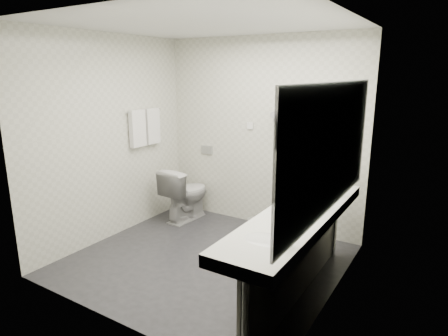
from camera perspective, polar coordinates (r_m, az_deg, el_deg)
The scene contains 31 objects.
floor at distance 4.43m, azimuth -2.75°, elevation -13.46°, with size 2.80×2.80×0.00m, color #252529.
ceiling at distance 3.95m, azimuth -3.20°, elevation 20.66°, with size 2.80×2.80×0.00m, color silver.
wall_back at distance 5.11m, azimuth 5.41°, elevation 5.05°, with size 2.80×2.80×0.00m, color beige.
wall_front at distance 3.06m, azimuth -16.98°, elevation -1.59°, with size 2.80×2.80×0.00m, color beige.
wall_left at distance 4.93m, azimuth -16.48°, elevation 4.21°, with size 2.60×2.60×0.00m, color beige.
wall_right at distance 3.42m, azimuth 16.67°, elevation 0.05°, with size 2.60×2.60×0.00m, color beige.
vanity_counter at distance 3.45m, azimuth 10.82°, elevation -7.31°, with size 0.55×2.20×0.10m, color silver.
vanity_panel at distance 3.62m, azimuth 10.88°, elevation -13.66°, with size 0.03×2.15×0.75m, color gray.
vanity_post_near at distance 2.80m, azimuth 3.10°, elevation -22.52°, with size 0.06×0.06×0.75m, color silver.
vanity_post_far at distance 4.52m, azimuth 16.09°, elevation -8.21°, with size 0.06×0.06×0.75m, color silver.
mirror at distance 3.20m, azimuth 15.69°, elevation 2.83°, with size 0.02×2.20×1.05m, color #B2BCC6.
basin_near at distance 2.89m, azimuth 6.06°, elevation -10.76°, with size 0.40×0.31×0.05m, color silver.
basin_far at distance 4.02m, azimuth 14.22°, elevation -3.87°, with size 0.40×0.31×0.05m, color silver.
faucet_near at distance 2.78m, azimuth 9.77°, elevation -9.87°, with size 0.04×0.04×0.15m, color silver.
faucet_far at distance 3.95m, azimuth 16.99°, elevation -3.04°, with size 0.04×0.04×0.15m, color silver.
soap_bottle_a at distance 3.48m, azimuth 13.16°, elevation -5.48°, with size 0.05×0.05×0.10m, color silver.
soap_bottle_b at distance 3.56m, azimuth 12.59°, elevation -5.02°, with size 0.08×0.08×0.10m, color silver.
glass_left at distance 3.55m, azimuth 14.73°, elevation -5.21°, with size 0.06×0.06×0.10m, color silver.
glass_right at distance 3.71m, azimuth 14.45°, elevation -4.17°, with size 0.07×0.07×0.12m, color silver.
toilet at distance 5.46m, azimuth -5.67°, elevation -3.78°, with size 0.42×0.75×0.76m, color silver.
flush_plate at distance 5.58m, azimuth -2.56°, elevation 2.72°, with size 0.18×0.02×0.12m, color #B2B5BA.
pedal_bin at distance 4.80m, azimuth 4.63°, elevation -9.32°, with size 0.20×0.20×0.28m, color #B2B5BA.
bin_lid at distance 4.75m, azimuth 4.66°, elevation -7.67°, with size 0.20×0.20×0.01m, color #B2B5BA.
towel_rail at distance 5.24m, azimuth -11.83°, elevation 8.34°, with size 0.02×0.02×0.62m, color silver.
towel_near at distance 5.15m, azimuth -12.70°, elevation 5.74°, with size 0.07×0.24×0.48m, color silver.
towel_far at distance 5.35m, azimuth -10.60°, elevation 6.15°, with size 0.07×0.24×0.48m, color silver.
dryer_cradle at distance 4.94m, azimuth 7.94°, elevation 7.60°, with size 0.10×0.04×0.14m, color gray.
dryer_barrel at distance 4.88m, azimuth 7.61°, elevation 7.88°, with size 0.08×0.08×0.14m, color gray.
dryer_cord at distance 4.96m, azimuth 7.77°, elevation 4.72°, with size 0.02×0.02×0.35m, color black.
switch_plate_a at distance 5.15m, azimuth 3.88°, elevation 6.28°, with size 0.09×0.02×0.09m, color silver.
switch_plate_b at distance 4.87m, azimuth 11.20°, elevation 5.59°, with size 0.09×0.02×0.09m, color silver.
Camera 1 is at (2.25, -3.22, 2.04)m, focal length 30.81 mm.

